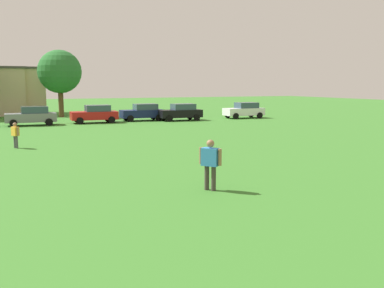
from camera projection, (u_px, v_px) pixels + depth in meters
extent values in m
plane|color=#387528|center=(23.00, 138.00, 29.10)|extent=(160.00, 160.00, 0.00)
cylinder|color=#3F3833|center=(214.00, 178.00, 14.72)|extent=(0.16, 0.16, 0.87)
cylinder|color=#3F3833|center=(207.00, 178.00, 14.84)|extent=(0.16, 0.16, 0.87)
cube|color=#337FCC|center=(210.00, 157.00, 14.68)|extent=(0.61, 0.65, 0.61)
cylinder|color=#936B4C|center=(220.00, 157.00, 14.51)|extent=(0.13, 0.13, 0.58)
cylinder|color=#936B4C|center=(201.00, 156.00, 14.84)|extent=(0.13, 0.13, 0.58)
sphere|color=#936B4C|center=(210.00, 144.00, 14.61)|extent=(0.27, 0.27, 0.27)
cylinder|color=#4C4C51|center=(17.00, 142.00, 24.46)|extent=(0.14, 0.14, 0.72)
cylinder|color=#4C4C51|center=(15.00, 142.00, 24.60)|extent=(0.14, 0.14, 0.72)
cube|color=yellow|center=(15.00, 131.00, 24.45)|extent=(0.45, 0.55, 0.51)
cylinder|color=#936B4C|center=(18.00, 131.00, 24.25)|extent=(0.11, 0.11, 0.48)
cylinder|color=#936B4C|center=(13.00, 131.00, 24.64)|extent=(0.11, 0.11, 0.48)
sphere|color=#936B4C|center=(15.00, 125.00, 24.39)|extent=(0.23, 0.23, 0.23)
cube|color=slate|center=(31.00, 118.00, 38.03)|extent=(4.30, 1.80, 0.76)
cube|color=#334756|center=(34.00, 110.00, 38.07)|extent=(2.24, 1.58, 0.60)
cylinder|color=black|center=(13.00, 123.00, 36.69)|extent=(0.64, 0.22, 0.64)
cylinder|color=black|center=(13.00, 122.00, 38.33)|extent=(0.64, 0.22, 0.64)
cylinder|color=black|center=(49.00, 122.00, 37.83)|extent=(0.64, 0.22, 0.64)
cylinder|color=black|center=(47.00, 120.00, 39.47)|extent=(0.64, 0.22, 0.64)
cube|color=red|center=(94.00, 115.00, 40.52)|extent=(4.30, 1.80, 0.76)
cube|color=#334756|center=(98.00, 108.00, 40.55)|extent=(2.24, 1.58, 0.60)
cylinder|color=black|center=(80.00, 121.00, 39.18)|extent=(0.64, 0.22, 0.64)
cylinder|color=black|center=(77.00, 119.00, 40.82)|extent=(0.64, 0.22, 0.64)
cylinder|color=black|center=(112.00, 120.00, 40.32)|extent=(0.64, 0.22, 0.64)
cylinder|color=black|center=(108.00, 118.00, 41.96)|extent=(0.64, 0.22, 0.64)
cube|color=#141E4C|center=(142.00, 114.00, 43.06)|extent=(4.30, 1.80, 0.76)
cube|color=#334756|center=(145.00, 107.00, 43.10)|extent=(2.24, 1.58, 0.60)
cylinder|color=black|center=(130.00, 119.00, 41.73)|extent=(0.64, 0.22, 0.64)
cylinder|color=black|center=(126.00, 117.00, 43.37)|extent=(0.64, 0.22, 0.64)
cylinder|color=black|center=(159.00, 118.00, 42.86)|extent=(0.64, 0.22, 0.64)
cylinder|color=black|center=(153.00, 116.00, 44.50)|extent=(0.64, 0.22, 0.64)
cube|color=black|center=(180.00, 114.00, 43.17)|extent=(4.30, 1.80, 0.76)
cube|color=#334756|center=(183.00, 107.00, 43.21)|extent=(2.24, 1.58, 0.60)
cylinder|color=black|center=(169.00, 118.00, 41.84)|extent=(0.64, 0.22, 0.64)
cylinder|color=black|center=(163.00, 117.00, 43.48)|extent=(0.64, 0.22, 0.64)
cylinder|color=black|center=(197.00, 118.00, 42.97)|extent=(0.64, 0.22, 0.64)
cylinder|color=black|center=(190.00, 116.00, 44.61)|extent=(0.64, 0.22, 0.64)
cube|color=white|center=(244.00, 112.00, 46.20)|extent=(4.30, 1.80, 0.76)
cube|color=#334756|center=(247.00, 105.00, 46.24)|extent=(2.24, 1.58, 0.60)
cylinder|color=black|center=(236.00, 116.00, 44.87)|extent=(0.64, 0.22, 0.64)
cylinder|color=black|center=(228.00, 115.00, 46.51)|extent=(0.64, 0.22, 0.64)
cylinder|color=black|center=(260.00, 115.00, 46.00)|extent=(0.64, 0.22, 0.64)
cylinder|color=black|center=(251.00, 114.00, 47.64)|extent=(0.64, 0.22, 0.64)
cylinder|color=brown|center=(61.00, 104.00, 47.37)|extent=(0.55, 0.55, 3.00)
sphere|color=#286B2D|center=(60.00, 72.00, 46.88)|extent=(4.73, 4.73, 4.73)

